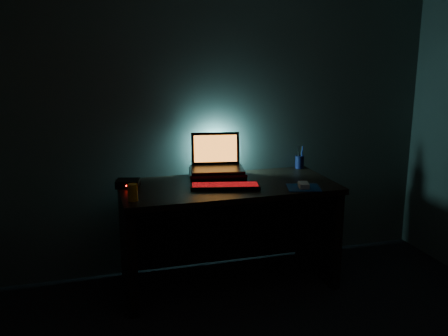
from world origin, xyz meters
name	(u,v)px	position (x,y,z in m)	size (l,w,h in m)	color
room	(352,166)	(0.00, 0.00, 1.25)	(3.50, 4.00, 2.50)	black
desk	(226,217)	(0.00, 1.67, 0.49)	(1.50, 0.70, 0.75)	black
riser	(217,174)	(-0.03, 1.79, 0.78)	(0.40, 0.30, 0.06)	black
laptop	(216,161)	(-0.02, 1.84, 0.87)	(0.42, 0.34, 0.26)	black
keyboard	(225,186)	(-0.05, 1.53, 0.76)	(0.49, 0.25, 0.03)	black
mousepad	(304,188)	(0.47, 1.39, 0.75)	(0.22, 0.20, 0.00)	navy
mouse	(304,185)	(0.47, 1.39, 0.77)	(0.06, 0.11, 0.03)	#9F9FA5
pen_cup	(300,162)	(0.68, 1.92, 0.80)	(0.07, 0.07, 0.10)	black
juice_glass	(133,192)	(-0.68, 1.41, 0.80)	(0.06, 0.06, 0.11)	orange
router	(128,183)	(-0.68, 1.74, 0.78)	(0.18, 0.16, 0.05)	black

